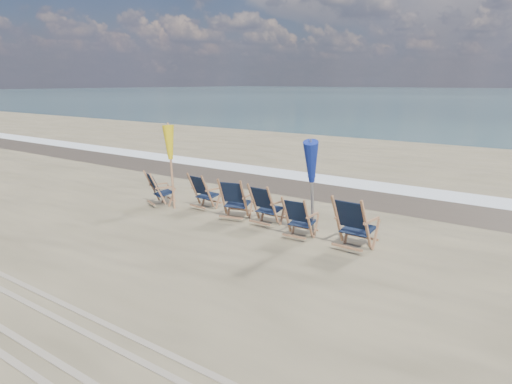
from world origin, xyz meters
TOP-DOWN VIEW (x-y plane):
  - surf_foam at (0.00, 8.30)m, footprint 200.00×1.40m
  - wet_sand_strip at (0.00, 6.80)m, footprint 200.00×2.60m
  - tire_tracks at (0.00, -2.80)m, footprint 80.00×1.30m
  - beach_chair_0 at (-3.28, 2.40)m, footprint 0.79×0.83m
  - beach_chair_1 at (-2.08, 2.94)m, footprint 0.64×0.71m
  - beach_chair_2 at (-0.78, 2.76)m, footprint 0.80×0.85m
  - beach_chair_3 at (0.03, 2.74)m, footprint 0.63×0.70m
  - beach_chair_4 at (1.14, 2.41)m, footprint 0.61×0.68m
  - beach_chair_5 at (2.39, 2.41)m, footprint 0.71×0.80m
  - umbrella_yellow at (-3.08, 2.70)m, footprint 0.30×0.30m
  - umbrella_blue at (1.13, 2.57)m, footprint 0.30×0.30m

SIDE VIEW (x-z plane):
  - wet_sand_strip at x=0.00m, z-range 0.00..0.00m
  - surf_foam at x=0.00m, z-range 0.00..0.01m
  - tire_tracks at x=0.00m, z-range 0.00..0.01m
  - beach_chair_4 at x=1.14m, z-range 0.00..0.90m
  - beach_chair_0 at x=-3.28m, z-range 0.00..0.91m
  - beach_chair_1 at x=-2.08m, z-range 0.00..0.93m
  - beach_chair_3 at x=0.03m, z-range 0.00..0.96m
  - beach_chair_2 at x=-0.78m, z-range 0.00..0.99m
  - beach_chair_5 at x=2.39m, z-range 0.00..1.08m
  - umbrella_yellow at x=-3.08m, z-range 0.52..2.58m
  - umbrella_blue at x=1.13m, z-range 0.54..2.66m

